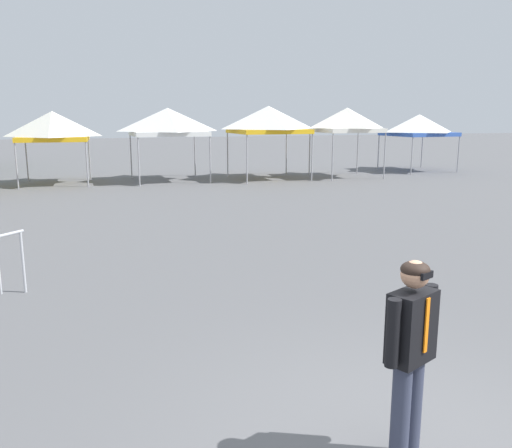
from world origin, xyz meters
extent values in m
cylinder|color=#9E9EA3|center=(-4.76, 19.68, 1.03)|extent=(0.06, 0.06, 2.05)
cylinder|color=#9E9EA3|center=(-2.06, 19.48, 1.03)|extent=(0.06, 0.06, 2.05)
cylinder|color=#9E9EA3|center=(-4.57, 22.37, 1.03)|extent=(0.06, 0.06, 2.05)
cylinder|color=#9E9EA3|center=(-1.87, 22.18, 1.03)|extent=(0.06, 0.06, 2.05)
pyramid|color=white|center=(-3.31, 20.93, 2.58)|extent=(3.03, 3.03, 1.05)
cube|color=yellow|center=(-3.31, 20.93, 1.95)|extent=(3.00, 3.00, 0.20)
cylinder|color=#9E9EA3|center=(-0.01, 18.96, 1.12)|extent=(0.06, 0.06, 2.24)
cylinder|color=#9E9EA3|center=(3.06, 18.96, 1.12)|extent=(0.06, 0.06, 2.24)
cylinder|color=#9E9EA3|center=(0.00, 22.03, 1.12)|extent=(0.06, 0.06, 2.24)
cylinder|color=#9E9EA3|center=(3.06, 22.02, 1.12)|extent=(0.06, 0.06, 2.24)
pyramid|color=white|center=(1.53, 20.49, 2.75)|extent=(3.22, 3.22, 1.02)
cube|color=white|center=(1.53, 20.49, 2.14)|extent=(3.19, 3.19, 0.20)
cylinder|color=#9E9EA3|center=(4.51, 18.23, 1.16)|extent=(0.06, 0.06, 2.32)
cylinder|color=#9E9EA3|center=(7.59, 18.22, 1.16)|extent=(0.06, 0.06, 2.32)
cylinder|color=#9E9EA3|center=(4.53, 21.31, 1.16)|extent=(0.06, 0.06, 2.32)
cylinder|color=#9E9EA3|center=(7.61, 21.29, 1.16)|extent=(0.06, 0.06, 2.32)
pyramid|color=white|center=(6.06, 19.76, 2.84)|extent=(3.25, 3.25, 1.04)
cube|color=yellow|center=(6.06, 19.76, 2.22)|extent=(3.21, 3.21, 0.20)
cylinder|color=#9E9EA3|center=(8.49, 17.96, 1.17)|extent=(0.06, 0.06, 2.34)
cylinder|color=#9E9EA3|center=(11.15, 17.87, 1.17)|extent=(0.06, 0.06, 2.34)
cylinder|color=#9E9EA3|center=(8.58, 20.62, 1.17)|extent=(0.06, 0.06, 2.34)
cylinder|color=#9E9EA3|center=(11.24, 20.53, 1.17)|extent=(0.06, 0.06, 2.34)
pyramid|color=white|center=(9.86, 19.25, 2.82)|extent=(2.89, 2.89, 0.95)
cube|color=white|center=(9.86, 19.25, 2.24)|extent=(2.86, 2.86, 0.20)
cylinder|color=#9E9EA3|center=(13.53, 19.13, 1.03)|extent=(0.06, 0.06, 2.06)
cylinder|color=#9E9EA3|center=(16.47, 19.23, 1.03)|extent=(0.06, 0.06, 2.06)
cylinder|color=#9E9EA3|center=(13.43, 22.06, 1.03)|extent=(0.06, 0.06, 2.06)
cylinder|color=#9E9EA3|center=(16.36, 22.17, 1.03)|extent=(0.06, 0.06, 2.06)
pyramid|color=white|center=(14.95, 20.65, 2.53)|extent=(3.20, 3.20, 0.93)
cube|color=#3359B2|center=(14.95, 20.65, 1.96)|extent=(3.17, 3.17, 0.20)
cylinder|color=#33384C|center=(-0.15, -0.14, 0.46)|extent=(0.16, 0.16, 0.92)
cylinder|color=#33384C|center=(0.02, -0.07, 0.46)|extent=(0.16, 0.16, 0.92)
cube|color=black|center=(-0.07, -0.10, 1.22)|extent=(0.48, 0.38, 0.60)
cylinder|color=black|center=(-0.32, -0.21, 1.24)|extent=(0.11, 0.11, 0.56)
cylinder|color=black|center=(0.18, 0.00, 1.24)|extent=(0.11, 0.11, 0.56)
sphere|color=tan|center=(-0.07, -0.10, 1.67)|extent=(0.23, 0.23, 0.23)
ellipsoid|color=black|center=(-0.07, -0.10, 1.71)|extent=(0.23, 0.23, 0.14)
cube|color=black|center=(-0.03, -0.20, 1.68)|extent=(0.15, 0.08, 0.06)
cube|color=orange|center=(-0.02, -0.23, 1.27)|extent=(0.05, 0.03, 0.46)
cylinder|color=#B7BABF|center=(-3.50, 5.75, 0.53)|extent=(0.04, 0.04, 1.05)
camera|label=1|loc=(-2.60, -3.53, 2.91)|focal=37.07mm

